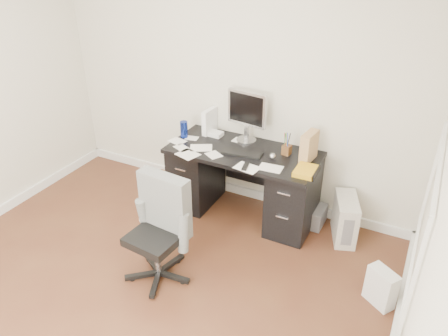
{
  "coord_description": "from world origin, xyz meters",
  "views": [
    {
      "loc": [
        1.87,
        -1.87,
        2.71
      ],
      "look_at": [
        0.31,
        1.2,
        0.78
      ],
      "focal_mm": 35.0,
      "sensor_mm": 36.0,
      "label": 1
    }
  ],
  "objects_px": {
    "lcd_monitor": "(247,117)",
    "keyboard": "(242,153)",
    "pc_tower": "(345,219)",
    "desk": "(243,181)",
    "office_chair": "(155,233)",
    "wicker_basket": "(168,195)"
  },
  "relations": [
    {
      "from": "keyboard",
      "to": "wicker_basket",
      "type": "bearing_deg",
      "value": -170.77
    },
    {
      "from": "lcd_monitor",
      "to": "office_chair",
      "type": "xyz_separation_m",
      "value": [
        -0.19,
        -1.41,
        -0.55
      ]
    },
    {
      "from": "lcd_monitor",
      "to": "office_chair",
      "type": "bearing_deg",
      "value": -89.55
    },
    {
      "from": "office_chair",
      "to": "wicker_basket",
      "type": "relative_size",
      "value": 2.6
    },
    {
      "from": "pc_tower",
      "to": "wicker_basket",
      "type": "height_order",
      "value": "pc_tower"
    },
    {
      "from": "desk",
      "to": "lcd_monitor",
      "type": "height_order",
      "value": "lcd_monitor"
    },
    {
      "from": "keyboard",
      "to": "pc_tower",
      "type": "distance_m",
      "value": 1.19
    },
    {
      "from": "lcd_monitor",
      "to": "wicker_basket",
      "type": "distance_m",
      "value": 1.19
    },
    {
      "from": "lcd_monitor",
      "to": "keyboard",
      "type": "bearing_deg",
      "value": -66.44
    },
    {
      "from": "desk",
      "to": "keyboard",
      "type": "bearing_deg",
      "value": -78.35
    },
    {
      "from": "pc_tower",
      "to": "desk",
      "type": "bearing_deg",
      "value": 164.58
    },
    {
      "from": "desk",
      "to": "pc_tower",
      "type": "distance_m",
      "value": 1.08
    },
    {
      "from": "keyboard",
      "to": "wicker_basket",
      "type": "height_order",
      "value": "keyboard"
    },
    {
      "from": "office_chair",
      "to": "keyboard",
      "type": "bearing_deg",
      "value": 82.09
    },
    {
      "from": "desk",
      "to": "wicker_basket",
      "type": "distance_m",
      "value": 0.83
    },
    {
      "from": "keyboard",
      "to": "lcd_monitor",
      "type": "bearing_deg",
      "value": 98.68
    },
    {
      "from": "desk",
      "to": "wicker_basket",
      "type": "bearing_deg",
      "value": -158.17
    },
    {
      "from": "keyboard",
      "to": "office_chair",
      "type": "relative_size",
      "value": 0.41
    },
    {
      "from": "office_chair",
      "to": "desk",
      "type": "bearing_deg",
      "value": 83.65
    },
    {
      "from": "desk",
      "to": "wicker_basket",
      "type": "xyz_separation_m",
      "value": [
        -0.74,
        -0.3,
        -0.22
      ]
    },
    {
      "from": "keyboard",
      "to": "pc_tower",
      "type": "xyz_separation_m",
      "value": [
        1.04,
        0.16,
        -0.54
      ]
    },
    {
      "from": "keyboard",
      "to": "office_chair",
      "type": "height_order",
      "value": "office_chair"
    }
  ]
}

